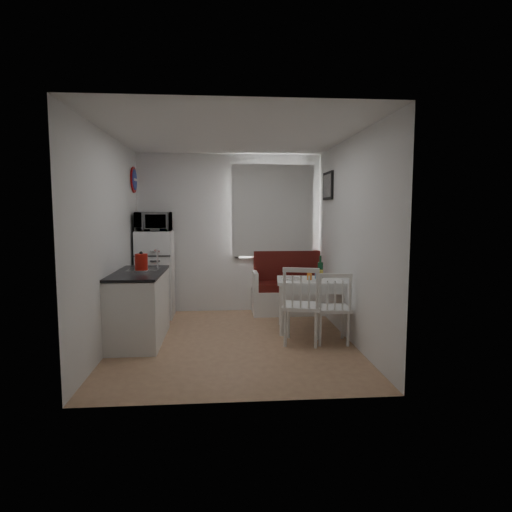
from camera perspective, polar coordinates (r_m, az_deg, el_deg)
The scene contains 22 objects.
floor at distance 5.60m, azimuth -3.05°, elevation -11.34°, with size 3.00×3.50×0.02m, color #A87B59.
ceiling at distance 5.43m, azimuth -3.20°, elevation 15.87°, with size 3.00×3.50×0.02m, color white.
wall_back at distance 7.11m, azimuth -3.50°, elevation 3.02°, with size 3.00×0.02×2.60m, color white.
wall_front at distance 3.62m, azimuth -2.38°, elevation 0.15°, with size 3.00×0.02×2.60m, color white.
wall_left at distance 5.53m, azimuth -18.87°, elevation 1.86°, with size 0.02×3.50×2.60m, color white.
wall_right at distance 5.60m, azimuth 12.41°, elevation 2.09°, with size 0.02×3.50×2.60m, color white.
window at distance 7.11m, azimuth 2.16°, elevation 5.65°, with size 1.22×0.06×1.47m, color white.
curtain at distance 7.05m, azimuth 2.23°, elevation 6.05°, with size 1.35×0.02×1.50m, color silver.
kitchen_counter at distance 5.73m, azimuth -15.27°, elevation -6.44°, with size 0.62×1.32×1.16m.
wall_sign at distance 6.94m, azimuth -15.90°, elevation 9.75°, with size 0.40×0.40×0.03m, color navy.
picture_frame at distance 6.66m, azimuth 9.55°, elevation 9.20°, with size 0.04×0.52×0.42m, color black.
bench at distance 7.09m, azimuth 5.24°, elevation -4.87°, with size 1.41×0.54×1.01m.
dining_table at distance 6.02m, azimuth 7.49°, elevation -3.85°, with size 1.04×0.79×0.73m.
chair_left at distance 5.32m, azimuth 6.36°, elevation -5.49°, with size 0.57×0.55×0.53m.
chair_right at distance 5.43m, azimuth 10.37°, elevation -5.82°, with size 0.46×0.44×0.49m.
fridge at distance 6.90m, azimuth -13.27°, elevation -2.39°, with size 0.54×0.54×1.36m, color white.
microwave at distance 6.78m, azimuth -13.50°, elevation 4.49°, with size 0.53×0.36×0.29m, color white.
kettle at distance 5.57m, azimuth -15.05°, elevation -0.81°, with size 0.19×0.19×0.26m, color #AC160D.
wine_bottle at distance 6.11m, azimuth 8.57°, elevation -1.44°, with size 0.08×0.08×0.32m, color #143F23, non-canonical shape.
drinking_glass_orange at distance 5.93m, azimuth 7.13°, elevation -2.64°, with size 0.07×0.07×0.11m, color orange.
drinking_glass_blue at distance 6.06m, azimuth 8.15°, elevation -2.49°, with size 0.06×0.06×0.11m, color #7AA2D1.
plate at distance 5.96m, azimuth 4.64°, elevation -3.02°, with size 0.26×0.26×0.02m, color white.
Camera 1 is at (-0.14, -5.34, 1.67)m, focal length 30.00 mm.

